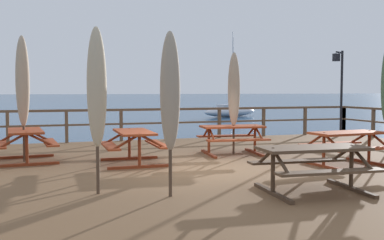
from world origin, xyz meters
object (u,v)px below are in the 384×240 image
(picnic_table_front_right, at_px, (25,139))
(picnic_table_mid_left, at_px, (232,134))
(picnic_table_back_right, at_px, (347,141))
(lamp_post_hooked, at_px, (340,80))
(patio_umbrella_tall_mid_right, at_px, (234,90))
(sailboat_distant, at_px, (230,111))
(patio_umbrella_tall_back_right, at_px, (170,92))
(picnic_table_mid_right, at_px, (134,140))
(picnic_table_back_left, at_px, (313,159))
(patio_umbrella_short_mid, at_px, (97,88))
(patio_umbrella_short_back, at_px, (23,82))

(picnic_table_front_right, bearing_deg, picnic_table_mid_left, -3.97)
(picnic_table_back_right, xyz_separation_m, lamp_post_hooked, (4.07, 5.90, 1.56))
(patio_umbrella_tall_mid_right, xyz_separation_m, sailboat_distant, (11.34, 27.09, -1.90))
(picnic_table_mid_left, bearing_deg, sailboat_distant, 67.22)
(patio_umbrella_tall_back_right, bearing_deg, picnic_table_mid_right, 89.01)
(picnic_table_mid_left, height_order, picnic_table_back_left, same)
(picnic_table_back_right, xyz_separation_m, patio_umbrella_tall_back_right, (-4.61, -1.66, 1.13))
(picnic_table_back_left, xyz_separation_m, patio_umbrella_short_mid, (-3.42, 1.00, 1.18))
(patio_umbrella_tall_mid_right, bearing_deg, picnic_table_front_right, 176.07)
(picnic_table_back_right, height_order, sailboat_distant, sailboat_distant)
(patio_umbrella_short_back, relative_size, patio_umbrella_tall_mid_right, 1.11)
(picnic_table_back_left, xyz_separation_m, patio_umbrella_tall_mid_right, (0.54, 4.58, 1.17))
(patio_umbrella_tall_back_right, bearing_deg, patio_umbrella_short_back, 117.79)
(patio_umbrella_short_back, height_order, patio_umbrella_tall_mid_right, patio_umbrella_short_back)
(picnic_table_back_right, xyz_separation_m, picnic_table_mid_left, (-1.77, 2.47, -0.00))
(picnic_table_front_right, bearing_deg, patio_umbrella_short_back, 135.03)
(patio_umbrella_tall_mid_right, height_order, lamp_post_hooked, lamp_post_hooked)
(patio_umbrella_tall_back_right, height_order, patio_umbrella_short_mid, patio_umbrella_short_mid)
(picnic_table_front_right, relative_size, patio_umbrella_tall_back_right, 0.68)
(picnic_table_back_right, relative_size, picnic_table_back_left, 0.95)
(picnic_table_mid_right, xyz_separation_m, patio_umbrella_short_mid, (-1.14, -2.85, 1.19))
(picnic_table_back_right, xyz_separation_m, picnic_table_back_left, (-2.27, -2.12, 0.00))
(patio_umbrella_short_mid, bearing_deg, patio_umbrella_short_back, 108.12)
(patio_umbrella_tall_back_right, height_order, lamp_post_hooked, lamp_post_hooked)
(picnic_table_back_left, relative_size, sailboat_distant, 0.25)
(picnic_table_front_right, bearing_deg, patio_umbrella_short_mid, -72.19)
(picnic_table_front_right, bearing_deg, patio_umbrella_tall_back_right, -62.38)
(picnic_table_mid_left, xyz_separation_m, sailboat_distant, (11.38, 27.09, -0.73))
(picnic_table_back_right, distance_m, patio_umbrella_tall_mid_right, 3.23)
(picnic_table_front_right, distance_m, patio_umbrella_tall_mid_right, 5.37)
(lamp_post_hooked, bearing_deg, picnic_table_back_left, -128.34)
(patio_umbrella_short_back, bearing_deg, lamp_post_hooked, 15.36)
(patio_umbrella_tall_mid_right, height_order, patio_umbrella_short_mid, patio_umbrella_short_mid)
(patio_umbrella_tall_mid_right, relative_size, patio_umbrella_short_mid, 0.99)
(patio_umbrella_tall_mid_right, distance_m, lamp_post_hooked, 6.75)
(picnic_table_mid_left, bearing_deg, picnic_table_front_right, 176.03)
(picnic_table_back_right, height_order, patio_umbrella_short_mid, patio_umbrella_short_mid)
(picnic_table_front_right, xyz_separation_m, picnic_table_mid_left, (5.19, -0.36, -0.00))
(picnic_table_back_right, relative_size, patio_umbrella_tall_mid_right, 0.66)
(picnic_table_back_left, height_order, patio_umbrella_short_mid, patio_umbrella_short_mid)
(picnic_table_mid_right, bearing_deg, sailboat_distant, 63.03)
(picnic_table_back_left, bearing_deg, sailboat_distant, 69.45)
(picnic_table_mid_right, bearing_deg, patio_umbrella_tall_mid_right, 14.49)
(patio_umbrella_tall_mid_right, bearing_deg, picnic_table_mid_left, -179.18)
(picnic_table_front_right, xyz_separation_m, patio_umbrella_short_back, (-0.03, 0.03, 1.36))
(picnic_table_back_right, xyz_separation_m, picnic_table_front_right, (-6.95, 2.83, 0.00))
(patio_umbrella_tall_mid_right, bearing_deg, sailboat_distant, 67.29)
(picnic_table_mid_left, xyz_separation_m, lamp_post_hooked, (5.84, 3.43, 1.56))
(sailboat_distant, bearing_deg, patio_umbrella_short_back, -121.87)
(picnic_table_mid_left, relative_size, patio_umbrella_tall_back_right, 0.67)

